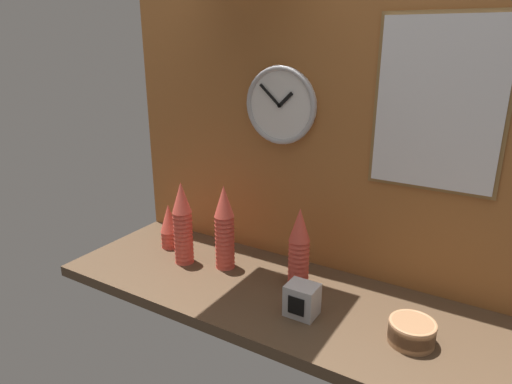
# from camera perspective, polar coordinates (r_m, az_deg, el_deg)

# --- Properties ---
(ground_plane) EXTENTS (1.60, 0.56, 0.04)m
(ground_plane) POSITION_cam_1_polar(r_m,az_deg,el_deg) (1.64, 2.70, -12.80)
(ground_plane) COLOR #4C3826
(wall_tiled_back) EXTENTS (1.60, 0.03, 1.05)m
(wall_tiled_back) POSITION_cam_1_polar(r_m,az_deg,el_deg) (1.66, 7.44, 7.83)
(wall_tiled_back) COLOR #A3602D
(wall_tiled_back) RESTS_ON ground_plane
(cup_stack_left) EXTENTS (0.07, 0.07, 0.33)m
(cup_stack_left) POSITION_cam_1_polar(r_m,az_deg,el_deg) (1.77, -9.17, -3.88)
(cup_stack_left) COLOR #DB4C3D
(cup_stack_left) RESTS_ON ground_plane
(cup_stack_center_left) EXTENTS (0.07, 0.07, 0.33)m
(cup_stack_center_left) POSITION_cam_1_polar(r_m,az_deg,el_deg) (1.71, -3.96, -4.43)
(cup_stack_center_left) COLOR #DB4C3D
(cup_stack_center_left) RESTS_ON ground_plane
(cup_stack_far_left) EXTENTS (0.07, 0.07, 0.19)m
(cup_stack_far_left) POSITION_cam_1_polar(r_m,az_deg,el_deg) (1.93, -10.79, -4.18)
(cup_stack_far_left) COLOR #DB4C3D
(cup_stack_far_left) RESTS_ON ground_plane
(cup_stack_center_right) EXTENTS (0.07, 0.07, 0.29)m
(cup_stack_center_right) POSITION_cam_1_polar(r_m,az_deg,el_deg) (1.59, 5.40, -6.96)
(cup_stack_center_right) COLOR #DB4C3D
(cup_stack_center_right) RESTS_ON ground_plane
(bowl_stack_far_right) EXTENTS (0.14, 0.14, 0.07)m
(bowl_stack_far_right) POSITION_cam_1_polar(r_m,az_deg,el_deg) (1.44, 18.90, -16.13)
(bowl_stack_far_right) COLOR #996B47
(bowl_stack_far_right) RESTS_ON ground_plane
(wall_clock) EXTENTS (0.28, 0.03, 0.28)m
(wall_clock) POSITION_cam_1_polar(r_m,az_deg,el_deg) (1.68, 3.08, 10.75)
(wall_clock) COLOR white
(menu_board) EXTENTS (0.39, 0.01, 0.54)m
(menu_board) POSITION_cam_1_polar(r_m,az_deg,el_deg) (1.51, 21.85, 10.04)
(menu_board) COLOR olive
(napkin_dispenser) EXTENTS (0.10, 0.08, 0.10)m
(napkin_dispenser) POSITION_cam_1_polar(r_m,az_deg,el_deg) (1.48, 5.76, -13.27)
(napkin_dispenser) COLOR #B7B7BC
(napkin_dispenser) RESTS_ON ground_plane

